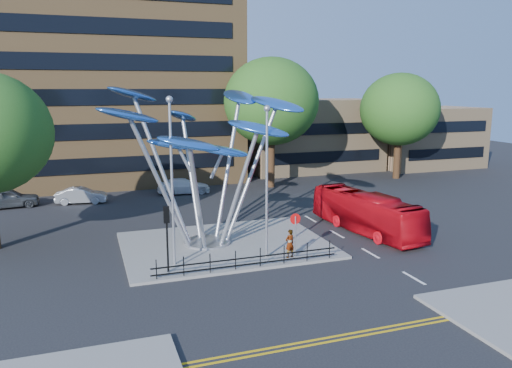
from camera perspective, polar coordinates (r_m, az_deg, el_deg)
name	(u,v)px	position (r m, az deg, el deg)	size (l,w,h in m)	color
ground	(278,280)	(25.11, 2.53, -10.90)	(120.00, 120.00, 0.00)	black
traffic_island	(226,245)	(30.13, -3.50, -6.96)	(12.00, 9.00, 0.15)	slate
double_yellow_near	(336,336)	(20.17, 9.12, -16.79)	(40.00, 0.12, 0.01)	gold
double_yellow_far	(340,340)	(19.94, 9.54, -17.16)	(40.00, 0.12, 0.01)	gold
brick_tower	(104,29)	(53.98, -16.95, 16.56)	(25.00, 15.00, 30.00)	brown
low_building_near	(312,135)	(57.46, 6.37, 5.60)	(15.00, 8.00, 8.00)	tan
low_building_far	(425,137)	(63.18, 18.75, 5.12)	(12.00, 8.00, 7.00)	tan
tree_right	(271,102)	(46.71, 1.77, 9.39)	(8.80, 8.80, 12.11)	black
tree_far	(400,110)	(53.37, 16.09, 8.18)	(8.00, 8.00, 10.81)	black
leaf_sculpture	(203,131)	(29.17, -6.05, 6.05)	(12.72, 9.54, 9.51)	#9EA0A5
street_lamp_left	(172,167)	(25.78, -9.63, 1.91)	(0.36, 0.36, 8.80)	#9EA0A5
street_lamp_right	(267,169)	(26.62, 1.24, 1.78)	(0.36, 0.36, 8.30)	#9EA0A5
traffic_light_island	(167,225)	(25.31, -10.17, -4.63)	(0.28, 0.18, 3.42)	black
no_entry_sign_island	(295,228)	(27.45, 4.51, -4.98)	(0.60, 0.10, 2.45)	#9EA0A5
pedestrian_railing_front	(248,260)	(26.08, -0.92, -8.73)	(10.00, 0.06, 1.00)	black
red_bus	(366,213)	(33.40, 12.45, -3.22)	(2.19, 9.35, 2.60)	#B80812
pedestrian	(290,243)	(27.56, 3.88, -6.79)	(0.58, 0.38, 1.60)	gray
parked_car_left	(8,198)	(43.81, -26.45, -1.46)	(1.82, 4.53, 1.54)	#43474B
parked_car_mid	(81,195)	(43.15, -19.35, -1.25)	(1.40, 4.01, 1.32)	#ACAFB4
parked_car_right	(184,186)	(44.92, -8.26, -0.24)	(1.90, 4.67, 1.35)	silver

